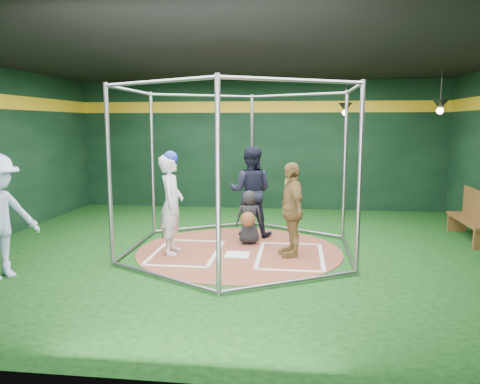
# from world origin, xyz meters

# --- Properties ---
(room_shell) EXTENTS (10.10, 9.10, 3.53)m
(room_shell) POSITION_xyz_m (0.00, 0.01, 1.75)
(room_shell) COLOR #0C350C
(room_shell) RESTS_ON ground
(clay_disc) EXTENTS (3.80, 3.80, 0.01)m
(clay_disc) POSITION_xyz_m (0.00, 0.00, 0.01)
(clay_disc) COLOR brown
(clay_disc) RESTS_ON ground
(home_plate) EXTENTS (0.43, 0.43, 0.01)m
(home_plate) POSITION_xyz_m (0.00, -0.30, 0.02)
(home_plate) COLOR white
(home_plate) RESTS_ON clay_disc
(batter_box_left) EXTENTS (1.17, 1.77, 0.01)m
(batter_box_left) POSITION_xyz_m (-0.95, -0.25, 0.02)
(batter_box_left) COLOR white
(batter_box_left) RESTS_ON clay_disc
(batter_box_right) EXTENTS (1.17, 1.77, 0.01)m
(batter_box_right) POSITION_xyz_m (0.95, -0.25, 0.02)
(batter_box_right) COLOR white
(batter_box_right) RESTS_ON clay_disc
(batting_cage) EXTENTS (4.05, 4.67, 3.00)m
(batting_cage) POSITION_xyz_m (-0.00, -0.00, 1.50)
(batting_cage) COLOR gray
(batting_cage) RESTS_ON ground
(pendant_lamp_near) EXTENTS (0.34, 0.34, 0.90)m
(pendant_lamp_near) POSITION_xyz_m (2.20, 3.60, 2.74)
(pendant_lamp_near) COLOR black
(pendant_lamp_near) RESTS_ON room_shell
(pendant_lamp_far) EXTENTS (0.34, 0.34, 0.90)m
(pendant_lamp_far) POSITION_xyz_m (4.00, 2.00, 2.74)
(pendant_lamp_far) COLOR black
(pendant_lamp_far) RESTS_ON room_shell
(batter_figure) EXTENTS (0.49, 0.69, 1.86)m
(batter_figure) POSITION_xyz_m (-1.20, -0.31, 0.94)
(batter_figure) COLOR silver
(batter_figure) RESTS_ON clay_disc
(visitor_leopard) EXTENTS (0.69, 1.06, 1.68)m
(visitor_leopard) POSITION_xyz_m (0.95, -0.20, 0.85)
(visitor_leopard) COLOR tan
(visitor_leopard) RESTS_ON clay_disc
(catcher_figure) EXTENTS (0.56, 0.60, 1.06)m
(catcher_figure) POSITION_xyz_m (0.13, 0.52, 0.54)
(catcher_figure) COLOR black
(catcher_figure) RESTS_ON clay_disc
(umpire) EXTENTS (0.97, 0.79, 1.88)m
(umpire) POSITION_xyz_m (0.09, 1.22, 0.95)
(umpire) COLOR black
(umpire) RESTS_ON clay_disc
(dugout_bench) EXTENTS (0.40, 1.73, 1.01)m
(dugout_bench) POSITION_xyz_m (4.63, 1.42, 0.52)
(dugout_bench) COLOR brown
(dugout_bench) RESTS_ON ground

